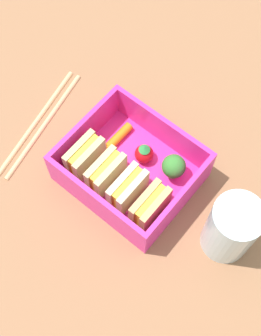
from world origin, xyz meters
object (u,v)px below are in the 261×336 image
object	(u,v)px
carrot_stick_far_left	(117,138)
drinking_glass	(231,229)
sandwich_center_left	(128,189)
strawberry_far_left	(145,154)
sandwich_center	(106,172)
broccoli_floret	(174,167)
sandwich_left	(150,206)
sandwich_center_right	(85,156)
chopstick_pair	(40,122)

from	to	relation	value
carrot_stick_far_left	drinking_glass	bearing A→B (deg)	174.29
sandwich_center_left	strawberry_far_left	world-z (taller)	sandwich_center_left
strawberry_far_left	carrot_stick_far_left	world-z (taller)	strawberry_far_left
strawberry_far_left	drinking_glass	size ratio (longest dim) A/B	0.32
sandwich_center	broccoli_floret	bearing A→B (deg)	-135.48
strawberry_far_left	carrot_stick_far_left	xyz separation A→B (cm)	(4.53, 0.18, -0.75)
sandwich_left	sandwich_center_left	bearing A→B (deg)	0.00
broccoli_floret	strawberry_far_left	world-z (taller)	broccoli_floret
strawberry_far_left	sandwich_left	bearing A→B (deg)	132.91
sandwich_left	sandwich_center	bearing A→B (deg)	0.00
sandwich_center	drinking_glass	distance (cm)	16.23
sandwich_center	drinking_glass	bearing A→B (deg)	-168.27
sandwich_center_right	strawberry_far_left	xyz separation A→B (cm)	(-5.35, -5.31, -0.87)
sandwich_center_right	drinking_glass	bearing A→B (deg)	-170.31
drinking_glass	carrot_stick_far_left	bearing A→B (deg)	-5.71
sandwich_center	carrot_stick_far_left	size ratio (longest dim) A/B	1.06
sandwich_center_left	sandwich_center_right	size ratio (longest dim) A/B	1.00
sandwich_center	strawberry_far_left	distance (cm)	5.72
sandwich_center_left	broccoli_floret	bearing A→B (deg)	-113.16
sandwich_center	sandwich_center_left	bearing A→B (deg)	180.00
sandwich_center	chopstick_pair	size ratio (longest dim) A/B	0.29
strawberry_far_left	chopstick_pair	bearing A→B (deg)	16.73
carrot_stick_far_left	drinking_glass	xyz separation A→B (cm)	(-18.44, 1.84, 3.00)
sandwich_left	sandwich_center_left	distance (cm)	3.43
sandwich_center_right	carrot_stick_far_left	xyz separation A→B (cm)	(-0.82, -5.13, -1.62)
strawberry_far_left	drinking_glass	bearing A→B (deg)	171.72
sandwich_center_left	sandwich_center_right	bearing A→B (deg)	0.00
broccoli_floret	carrot_stick_far_left	size ratio (longest dim) A/B	0.80
strawberry_far_left	chopstick_pair	size ratio (longest dim) A/B	0.17
sandwich_center_left	sandwich_left	bearing A→B (deg)	180.00
sandwich_center_right	drinking_glass	distance (cm)	19.59
drinking_glass	broccoli_floret	bearing A→B (deg)	-14.34
strawberry_far_left	sandwich_center_right	bearing A→B (deg)	44.79
sandwich_center	strawberry_far_left	size ratio (longest dim) A/B	1.72
strawberry_far_left	chopstick_pair	distance (cm)	15.54
sandwich_left	sandwich_center	xyz separation A→B (cm)	(6.86, 0.00, 0.00)
carrot_stick_far_left	sandwich_left	bearing A→B (deg)	151.54
carrot_stick_far_left	sandwich_center_left	bearing A→B (deg)	139.63
chopstick_pair	sandwich_left	bearing A→B (deg)	177.42
sandwich_center_right	strawberry_far_left	size ratio (longest dim) A/B	1.72
sandwich_left	drinking_glass	xyz separation A→B (cm)	(-8.97, -3.29, 1.38)
sandwich_center_right	sandwich_center_left	bearing A→B (deg)	180.00
drinking_glass	sandwich_center_right	bearing A→B (deg)	9.69
sandwich_center_left	carrot_stick_far_left	size ratio (longest dim) A/B	1.06
sandwich_left	sandwich_center_right	bearing A→B (deg)	0.00
sandwich_center_left	sandwich_center	xyz separation A→B (cm)	(3.43, 0.00, 0.00)
chopstick_pair	carrot_stick_far_left	bearing A→B (deg)	-157.40
sandwich_center	broccoli_floret	world-z (taller)	sandwich_center
sandwich_left	broccoli_floret	world-z (taller)	sandwich_left
sandwich_center_left	chopstick_pair	distance (cm)	16.55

